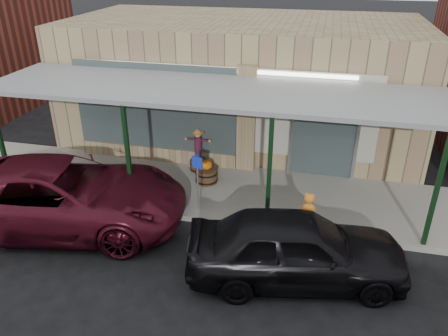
% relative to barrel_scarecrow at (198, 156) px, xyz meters
% --- Properties ---
extents(ground, '(120.00, 120.00, 0.00)m').
position_rel_barrel_scarecrow_xyz_m(ground, '(0.70, -4.63, -0.61)').
color(ground, black).
rests_on(ground, ground).
extents(sidewalk, '(40.00, 3.20, 0.15)m').
position_rel_barrel_scarecrow_xyz_m(sidewalk, '(0.70, -1.03, -0.54)').
color(sidewalk, gray).
rests_on(sidewalk, ground).
extents(storefront, '(12.00, 6.25, 4.20)m').
position_rel_barrel_scarecrow_xyz_m(storefront, '(0.70, 3.54, 1.48)').
color(storefront, tan).
rests_on(storefront, ground).
extents(awning, '(12.00, 3.00, 3.04)m').
position_rel_barrel_scarecrow_xyz_m(awning, '(0.70, -1.06, 2.40)').
color(awning, gray).
rests_on(awning, ground).
extents(block_buildings_near, '(61.00, 8.00, 8.00)m').
position_rel_barrel_scarecrow_xyz_m(block_buildings_near, '(2.70, 4.57, 3.15)').
color(block_buildings_near, maroon).
rests_on(block_buildings_near, ground).
extents(barrel_scarecrow, '(0.82, 0.66, 1.37)m').
position_rel_barrel_scarecrow_xyz_m(barrel_scarecrow, '(0.00, 0.00, 0.00)').
color(barrel_scarecrow, brown).
rests_on(barrel_scarecrow, sidewalk).
extents(barrel_pumpkin, '(0.73, 0.73, 0.75)m').
position_rel_barrel_scarecrow_xyz_m(barrel_pumpkin, '(0.45, -0.71, -0.20)').
color(barrel_pumpkin, brown).
rests_on(barrel_pumpkin, sidewalk).
extents(handicap_sign, '(0.31, 0.13, 1.54)m').
position_rel_barrel_scarecrow_xyz_m(handicap_sign, '(0.64, -2.23, 0.53)').
color(handicap_sign, gray).
rests_on(handicap_sign, sidewalk).
extents(parked_sedan, '(4.85, 2.71, 1.60)m').
position_rel_barrel_scarecrow_xyz_m(parked_sedan, '(3.34, -4.15, 0.17)').
color(parked_sedan, black).
rests_on(parked_sedan, ground).
extents(car_maroon, '(6.62, 3.94, 1.72)m').
position_rel_barrel_scarecrow_xyz_m(car_maroon, '(-2.55, -3.45, 0.25)').
color(car_maroon, '#4A0E1D').
rests_on(car_maroon, ground).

